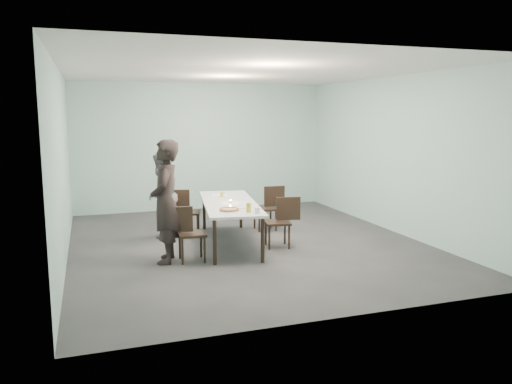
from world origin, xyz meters
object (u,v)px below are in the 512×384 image
object	(u,v)px
diner_far	(162,195)
beer_glass	(249,208)
table	(230,205)
chair_near_right	(282,218)
tealight	(231,202)
diner_near	(165,202)
amber_tumbler	(222,194)
pizza	(229,210)
water_tumbler	(257,211)
chair_near_left	(186,230)
side_plate	(241,208)
chair_far_right	(269,205)
chair_far_left	(185,209)

from	to	relation	value
diner_far	beer_glass	distance (m)	2.18
table	chair_near_right	world-z (taller)	chair_near_right
table	tealight	distance (m)	0.12
diner_near	amber_tumbler	world-z (taller)	diner_near
table	pizza	size ratio (longest dim) A/B	7.97
pizza	water_tumbler	distance (m)	0.49
chair_near_left	diner_near	distance (m)	0.54
pizza	side_plate	world-z (taller)	pizza
table	side_plate	distance (m)	0.62
chair_near_left	chair_far_right	distance (m)	2.53
side_plate	pizza	bearing A→B (deg)	-146.35
side_plate	water_tumbler	xyz separation A→B (m)	(0.11, -0.51, 0.04)
pizza	tealight	bearing A→B (deg)	72.72
table	diner_near	size ratio (longest dim) A/B	1.43
table	amber_tumbler	bearing A→B (deg)	87.49
amber_tumbler	beer_glass	bearing A→B (deg)	-89.77
chair_near_right	tealight	size ratio (longest dim) A/B	15.54
table	chair_near_left	bearing A→B (deg)	-138.53
table	chair_far_left	distance (m)	1.12
diner_far	beer_glass	xyz separation A→B (m)	(1.08, -1.89, 0.04)
chair_far_right	pizza	xyz separation A→B (m)	(-1.25, -1.57, 0.27)
water_tumbler	beer_glass	bearing A→B (deg)	126.72
chair_near_right	diner_near	distance (m)	2.08
chair_far_right	beer_glass	bearing A→B (deg)	63.29
diner_near	water_tumbler	size ratio (longest dim) A/B	21.09
water_tumbler	amber_tumbler	xyz separation A→B (m)	(-0.10, 1.73, -0.01)
amber_tumbler	table	bearing A→B (deg)	-92.51
diner_far	amber_tumbler	xyz separation A→B (m)	(1.08, -0.29, 0.00)
chair_near_right	chair_far_left	bearing A→B (deg)	-34.59
chair_near_right	diner_far	world-z (taller)	diner_far
pizza	diner_far	bearing A→B (deg)	116.44
pizza	tealight	world-z (taller)	tealight
chair_far_left	water_tumbler	bearing A→B (deg)	-53.97
side_plate	amber_tumbler	distance (m)	1.22
chair_near_left	pizza	size ratio (longest dim) A/B	2.56
diner_far	chair_far_right	bearing A→B (deg)	114.84
diner_far	pizza	world-z (taller)	diner_far
chair_far_right	amber_tumbler	size ratio (longest dim) A/B	10.88
chair_far_left	beer_glass	distance (m)	2.03
chair_near_right	water_tumbler	size ratio (longest dim) A/B	9.67
tealight	amber_tumbler	bearing A→B (deg)	87.30
chair_near_left	tealight	distance (m)	1.20
chair_near_right	pizza	xyz separation A→B (m)	(-1.02, -0.28, 0.27)
pizza	chair_near_right	bearing A→B (deg)	15.43
chair_near_left	amber_tumbler	world-z (taller)	chair_near_left
pizza	chair_far_right	bearing A→B (deg)	51.42
diner_near	water_tumbler	bearing A→B (deg)	88.15
pizza	beer_glass	bearing A→B (deg)	-40.65
pizza	beer_glass	distance (m)	0.34
chair_far_left	chair_far_right	size ratio (longest dim) A/B	1.00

